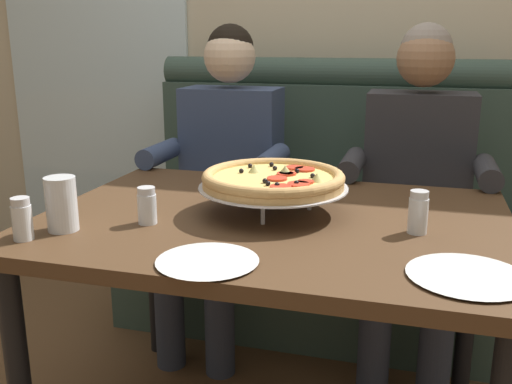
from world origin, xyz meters
TOP-DOWN VIEW (x-y plane):
  - back_wall_with_window at (0.00, 1.51)m, footprint 6.00×0.12m
  - window_panel at (-1.39, 1.44)m, footprint 1.10×0.02m
  - booth_bench at (0.00, 0.94)m, footprint 1.69×0.78m
  - dining_table at (0.00, 0.00)m, footprint 1.29×0.94m
  - diner_left at (-0.38, 0.68)m, footprint 0.54×0.64m
  - diner_right at (0.38, 0.68)m, footprint 0.54×0.64m
  - pizza at (-0.01, 0.04)m, footprint 0.42×0.42m
  - shaker_oregano at (-0.55, -0.36)m, footprint 0.05×0.05m
  - shaker_pepper_flakes at (0.39, -0.04)m, footprint 0.05×0.05m
  - shaker_parmesan at (-0.31, -0.15)m, footprint 0.05×0.05m
  - plate_near_left at (0.50, -0.30)m, footprint 0.25×0.25m
  - plate_near_right at (-0.06, -0.37)m, footprint 0.23×0.23m
  - drinking_glass at (-0.50, -0.27)m, footprint 0.08×0.08m
  - patio_chair at (-1.22, 2.19)m, footprint 0.40×0.41m

SIDE VIEW (x-z plane):
  - booth_bench at x=0.00m, z-range -0.17..0.96m
  - patio_chair at x=-1.22m, z-range 0.09..0.95m
  - dining_table at x=0.00m, z-range 0.28..1.02m
  - diner_left at x=-0.38m, z-range 0.07..1.35m
  - diner_right at x=0.38m, z-range 0.07..1.35m
  - plate_near_left at x=0.50m, z-range 0.74..0.75m
  - plate_near_right at x=-0.06m, z-range 0.74..0.75m
  - shaker_parmesan at x=-0.31m, z-range 0.73..0.83m
  - shaker_oregano at x=-0.55m, z-range 0.73..0.83m
  - shaker_pepper_flakes at x=0.39m, z-range 0.73..0.84m
  - drinking_glass at x=-0.50m, z-range 0.72..0.87m
  - pizza at x=-0.01m, z-range 0.77..0.90m
  - back_wall_with_window at x=0.00m, z-range 0.00..2.80m
  - window_panel at x=-1.39m, z-range 0.00..2.80m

